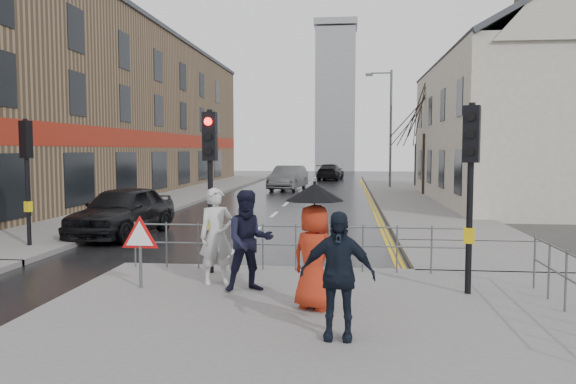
% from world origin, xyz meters
% --- Properties ---
extents(ground, '(120.00, 120.00, 0.00)m').
position_xyz_m(ground, '(0.00, 0.00, 0.00)').
color(ground, black).
rests_on(ground, ground).
extents(near_pavement, '(10.00, 9.00, 0.14)m').
position_xyz_m(near_pavement, '(3.00, -3.50, 0.07)').
color(near_pavement, '#605E5B').
rests_on(near_pavement, ground).
extents(left_pavement, '(4.00, 44.00, 0.14)m').
position_xyz_m(left_pavement, '(-6.50, 23.00, 0.07)').
color(left_pavement, '#605E5B').
rests_on(left_pavement, ground).
extents(right_pavement, '(4.00, 40.00, 0.14)m').
position_xyz_m(right_pavement, '(6.50, 25.00, 0.07)').
color(right_pavement, '#605E5B').
rests_on(right_pavement, ground).
extents(pavement_bridge_right, '(4.00, 4.20, 0.14)m').
position_xyz_m(pavement_bridge_right, '(6.50, 3.00, 0.07)').
color(pavement_bridge_right, '#605E5B').
rests_on(pavement_bridge_right, ground).
extents(building_left_terrace, '(8.00, 42.00, 10.00)m').
position_xyz_m(building_left_terrace, '(-12.00, 22.00, 5.00)').
color(building_left_terrace, brown).
rests_on(building_left_terrace, ground).
extents(building_right_cream, '(9.00, 16.40, 10.10)m').
position_xyz_m(building_right_cream, '(12.00, 18.00, 4.78)').
color(building_right_cream, beige).
rests_on(building_right_cream, ground).
extents(church_tower, '(5.00, 5.00, 18.00)m').
position_xyz_m(church_tower, '(1.50, 62.00, 9.00)').
color(church_tower, gray).
rests_on(church_tower, ground).
extents(traffic_signal_near_left, '(0.28, 0.27, 3.40)m').
position_xyz_m(traffic_signal_near_left, '(0.20, 0.20, 2.46)').
color(traffic_signal_near_left, black).
rests_on(traffic_signal_near_left, near_pavement).
extents(traffic_signal_near_right, '(0.34, 0.33, 3.40)m').
position_xyz_m(traffic_signal_near_right, '(5.20, -1.00, 2.46)').
color(traffic_signal_near_right, black).
rests_on(traffic_signal_near_right, near_pavement).
extents(traffic_signal_far_left, '(0.34, 0.33, 3.40)m').
position_xyz_m(traffic_signal_far_left, '(-5.50, 3.00, 2.46)').
color(traffic_signal_far_left, black).
rests_on(traffic_signal_far_left, left_pavement).
extents(guard_railing_front, '(7.14, 0.04, 1.00)m').
position_xyz_m(guard_railing_front, '(1.95, 0.60, 0.86)').
color(guard_railing_front, '#595B5E').
rests_on(guard_railing_front, near_pavement).
extents(warning_sign, '(0.80, 0.07, 1.35)m').
position_xyz_m(warning_sign, '(-0.80, -1.21, 1.04)').
color(warning_sign, '#595B5E').
rests_on(warning_sign, near_pavement).
extents(street_lamp, '(1.83, 0.25, 8.00)m').
position_xyz_m(street_lamp, '(5.82, 28.00, 4.71)').
color(street_lamp, '#595B5E').
rests_on(street_lamp, right_pavement).
extents(tree_near, '(2.40, 2.40, 6.58)m').
position_xyz_m(tree_near, '(7.50, 22.00, 5.14)').
color(tree_near, black).
rests_on(tree_near, right_pavement).
extents(tree_far, '(2.40, 2.40, 5.64)m').
position_xyz_m(tree_far, '(8.00, 30.00, 4.42)').
color(tree_far, black).
rests_on(tree_far, right_pavement).
extents(pedestrian_a, '(0.80, 0.70, 1.85)m').
position_xyz_m(pedestrian_a, '(0.54, -0.73, 1.06)').
color(pedestrian_a, '#BABAB6').
rests_on(pedestrian_a, near_pavement).
extents(pedestrian_b, '(1.08, 0.96, 1.85)m').
position_xyz_m(pedestrian_b, '(1.26, -1.22, 1.06)').
color(pedestrian_b, black).
rests_on(pedestrian_b, near_pavement).
extents(pedestrian_with_umbrella, '(0.99, 0.96, 2.04)m').
position_xyz_m(pedestrian_with_umbrella, '(2.51, -2.27, 1.26)').
color(pedestrian_with_umbrella, '#AE2B14').
rests_on(pedestrian_with_umbrella, near_pavement).
extents(pedestrian_d, '(1.05, 0.48, 1.75)m').
position_xyz_m(pedestrian_d, '(2.90, -3.65, 1.02)').
color(pedestrian_d, black).
rests_on(pedestrian_d, near_pavement).
extents(car_parked, '(2.33, 4.82, 1.59)m').
position_xyz_m(car_parked, '(-4.00, 5.73, 0.79)').
color(car_parked, black).
rests_on(car_parked, ground).
extents(car_mid, '(2.40, 5.16, 1.64)m').
position_xyz_m(car_mid, '(-0.90, 26.33, 0.82)').
color(car_mid, '#45494A').
rests_on(car_mid, ground).
extents(car_far, '(2.57, 5.11, 1.42)m').
position_xyz_m(car_far, '(1.54, 39.59, 0.71)').
color(car_far, black).
rests_on(car_far, ground).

